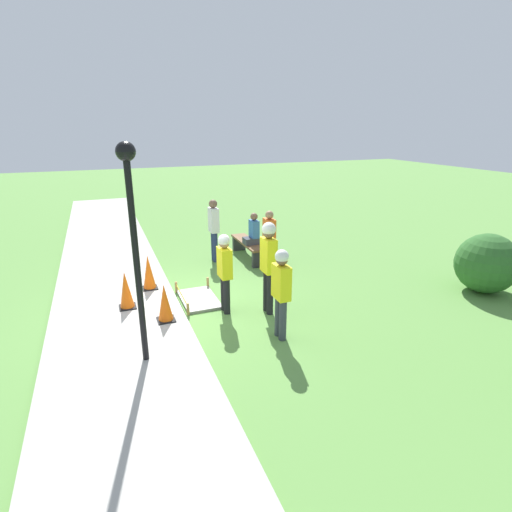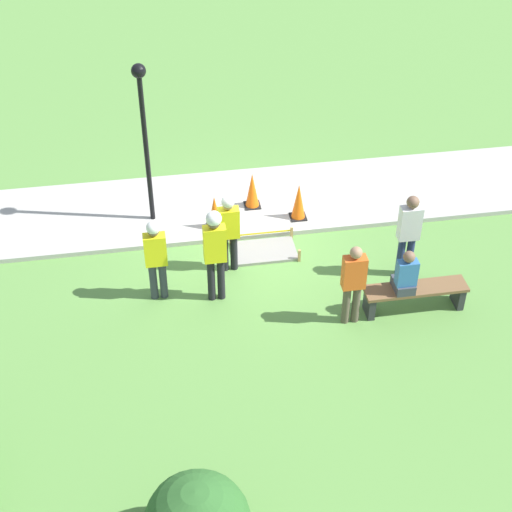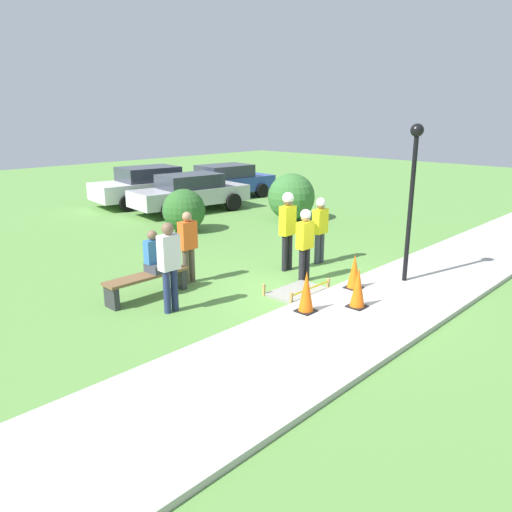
{
  "view_description": "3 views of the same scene",
  "coord_description": "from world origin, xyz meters",
  "px_view_note": "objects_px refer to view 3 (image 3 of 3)",
  "views": [
    {
      "loc": [
        7.78,
        -1.36,
        3.76
      ],
      "look_at": [
        -0.64,
        1.99,
        0.76
      ],
      "focal_mm": 28.0,
      "sensor_mm": 36.0,
      "label": 1
    },
    {
      "loc": [
        1.86,
        12.63,
        9.56
      ],
      "look_at": [
        0.11,
        1.93,
        1.09
      ],
      "focal_mm": 55.0,
      "sensor_mm": 36.0,
      "label": 2
    },
    {
      "loc": [
        -8.22,
        -5.93,
        3.76
      ],
      "look_at": [
        -0.78,
        1.22,
        0.78
      ],
      "focal_mm": 35.0,
      "sensor_mm": 36.0,
      "label": 3
    }
  ],
  "objects_px": {
    "bystander_in_orange_shirt": "(188,243)",
    "parked_car_blue": "(225,181)",
    "traffic_cone_near_patch": "(306,292)",
    "bystander_in_gray_shirt": "(169,262)",
    "parked_car_white": "(149,185)",
    "park_bench": "(147,281)",
    "lamppost_near": "(413,179)",
    "traffic_cone_far_patch": "(358,288)",
    "worker_supervisor": "(288,223)",
    "traffic_cone_sidewalk_edge": "(354,272)",
    "worker_trainee": "(305,239)",
    "worker_assistant": "(320,225)",
    "person_seated_on_bench": "(154,256)",
    "parked_car_silver": "(190,192)"
  },
  "relations": [
    {
      "from": "bystander_in_orange_shirt",
      "to": "parked_car_blue",
      "type": "relative_size",
      "value": 0.35
    },
    {
      "from": "traffic_cone_near_patch",
      "to": "bystander_in_gray_shirt",
      "type": "bearing_deg",
      "value": 128.6
    },
    {
      "from": "parked_car_blue",
      "to": "parked_car_white",
      "type": "xyz_separation_m",
      "value": [
        -3.3,
        1.13,
        0.04
      ]
    },
    {
      "from": "park_bench",
      "to": "lamppost_near",
      "type": "bearing_deg",
      "value": -37.78
    },
    {
      "from": "traffic_cone_near_patch",
      "to": "lamppost_near",
      "type": "height_order",
      "value": "lamppost_near"
    },
    {
      "from": "traffic_cone_near_patch",
      "to": "traffic_cone_far_patch",
      "type": "distance_m",
      "value": 1.05
    },
    {
      "from": "worker_supervisor",
      "to": "traffic_cone_sidewalk_edge",
      "type": "bearing_deg",
      "value": -96.15
    },
    {
      "from": "parked_car_white",
      "to": "worker_trainee",
      "type": "bearing_deg",
      "value": -98.57
    },
    {
      "from": "bystander_in_gray_shirt",
      "to": "traffic_cone_far_patch",
      "type": "bearing_deg",
      "value": -46.23
    },
    {
      "from": "traffic_cone_near_patch",
      "to": "bystander_in_orange_shirt",
      "type": "height_order",
      "value": "bystander_in_orange_shirt"
    },
    {
      "from": "worker_assistant",
      "to": "bystander_in_gray_shirt",
      "type": "bearing_deg",
      "value": 178.92
    },
    {
      "from": "worker_assistant",
      "to": "bystander_in_orange_shirt",
      "type": "bearing_deg",
      "value": 160.0
    },
    {
      "from": "worker_trainee",
      "to": "parked_car_blue",
      "type": "relative_size",
      "value": 0.36
    },
    {
      "from": "person_seated_on_bench",
      "to": "traffic_cone_far_patch",
      "type": "bearing_deg",
      "value": -59.74
    },
    {
      "from": "worker_supervisor",
      "to": "worker_trainee",
      "type": "xyz_separation_m",
      "value": [
        -0.35,
        -0.82,
        -0.19
      ]
    },
    {
      "from": "traffic_cone_near_patch",
      "to": "parked_car_blue",
      "type": "xyz_separation_m",
      "value": [
        8.26,
        11.21,
        0.27
      ]
    },
    {
      "from": "worker_trainee",
      "to": "parked_car_silver",
      "type": "relative_size",
      "value": 0.35
    },
    {
      "from": "worker_assistant",
      "to": "parked_car_white",
      "type": "bearing_deg",
      "value": 79.43
    },
    {
      "from": "traffic_cone_sidewalk_edge",
      "to": "parked_car_blue",
      "type": "xyz_separation_m",
      "value": [
        6.51,
        11.13,
        0.3
      ]
    },
    {
      "from": "traffic_cone_near_patch",
      "to": "person_seated_on_bench",
      "type": "relative_size",
      "value": 0.91
    },
    {
      "from": "worker_trainee",
      "to": "parked_car_blue",
      "type": "height_order",
      "value": "worker_trainee"
    },
    {
      "from": "worker_assistant",
      "to": "parked_car_silver",
      "type": "relative_size",
      "value": 0.36
    },
    {
      "from": "traffic_cone_near_patch",
      "to": "person_seated_on_bench",
      "type": "xyz_separation_m",
      "value": [
        -1.26,
        3.09,
        0.36
      ]
    },
    {
      "from": "worker_assistant",
      "to": "lamppost_near",
      "type": "height_order",
      "value": "lamppost_near"
    },
    {
      "from": "person_seated_on_bench",
      "to": "worker_assistant",
      "type": "distance_m",
      "value": 4.43
    },
    {
      "from": "traffic_cone_sidewalk_edge",
      "to": "traffic_cone_near_patch",
      "type": "bearing_deg",
      "value": -177.46
    },
    {
      "from": "traffic_cone_near_patch",
      "to": "parked_car_blue",
      "type": "distance_m",
      "value": 13.93
    },
    {
      "from": "bystander_in_gray_shirt",
      "to": "parked_car_blue",
      "type": "height_order",
      "value": "bystander_in_gray_shirt"
    },
    {
      "from": "traffic_cone_far_patch",
      "to": "parked_car_white",
      "type": "relative_size",
      "value": 0.16
    },
    {
      "from": "park_bench",
      "to": "parked_car_blue",
      "type": "bearing_deg",
      "value": 39.91
    },
    {
      "from": "traffic_cone_near_patch",
      "to": "bystander_in_gray_shirt",
      "type": "xyz_separation_m",
      "value": [
        -1.63,
        2.05,
        0.52
      ]
    },
    {
      "from": "traffic_cone_near_patch",
      "to": "parked_car_blue",
      "type": "bearing_deg",
      "value": 53.61
    },
    {
      "from": "person_seated_on_bench",
      "to": "worker_supervisor",
      "type": "xyz_separation_m",
      "value": [
        3.24,
        -0.93,
        0.32
      ]
    },
    {
      "from": "person_seated_on_bench",
      "to": "parked_car_white",
      "type": "bearing_deg",
      "value": 56.1
    },
    {
      "from": "traffic_cone_far_patch",
      "to": "bystander_in_gray_shirt",
      "type": "relative_size",
      "value": 0.45
    },
    {
      "from": "worker_assistant",
      "to": "parked_car_white",
      "type": "xyz_separation_m",
      "value": [
        1.94,
        10.39,
        -0.19
      ]
    },
    {
      "from": "traffic_cone_sidewalk_edge",
      "to": "lamppost_near",
      "type": "distance_m",
      "value": 2.35
    },
    {
      "from": "person_seated_on_bench",
      "to": "parked_car_blue",
      "type": "bearing_deg",
      "value": 40.47
    },
    {
      "from": "worker_supervisor",
      "to": "bystander_in_gray_shirt",
      "type": "bearing_deg",
      "value": -178.16
    },
    {
      "from": "traffic_cone_near_patch",
      "to": "traffic_cone_far_patch",
      "type": "bearing_deg",
      "value": -33.24
    },
    {
      "from": "traffic_cone_far_patch",
      "to": "worker_assistant",
      "type": "height_order",
      "value": "worker_assistant"
    },
    {
      "from": "person_seated_on_bench",
      "to": "parked_car_silver",
      "type": "bearing_deg",
      "value": 46.43
    },
    {
      "from": "traffic_cone_far_patch",
      "to": "park_bench",
      "type": "bearing_deg",
      "value": 123.46
    },
    {
      "from": "worker_trainee",
      "to": "bystander_in_orange_shirt",
      "type": "relative_size",
      "value": 1.02
    },
    {
      "from": "traffic_cone_far_patch",
      "to": "worker_assistant",
      "type": "xyz_separation_m",
      "value": [
        2.15,
        2.53,
        0.51
      ]
    },
    {
      "from": "traffic_cone_sidewalk_edge",
      "to": "bystander_in_gray_shirt",
      "type": "height_order",
      "value": "bystander_in_gray_shirt"
    },
    {
      "from": "worker_trainee",
      "to": "parked_car_white",
      "type": "bearing_deg",
      "value": 73.15
    },
    {
      "from": "traffic_cone_near_patch",
      "to": "parked_car_blue",
      "type": "relative_size",
      "value": 0.17
    },
    {
      "from": "traffic_cone_sidewalk_edge",
      "to": "person_seated_on_bench",
      "type": "xyz_separation_m",
      "value": [
        -3.01,
        3.01,
        0.39
      ]
    },
    {
      "from": "traffic_cone_far_patch",
      "to": "worker_supervisor",
      "type": "distance_m",
      "value": 3.03
    }
  ]
}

